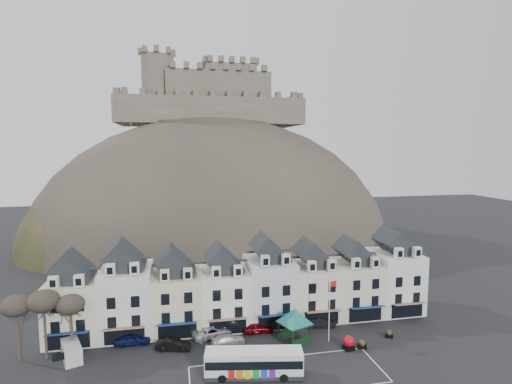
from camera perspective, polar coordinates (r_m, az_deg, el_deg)
ground at (r=48.69m, az=2.44°, el=-25.55°), size 300.00×300.00×0.00m
coach_bay_markings at (r=50.17m, az=4.50°, el=-24.52°), size 22.00×7.50×0.01m
townhouse_terrace at (r=60.53m, az=-1.14°, el=-13.36°), size 54.40×9.35×11.80m
castle_hill at (r=112.57m, az=-5.48°, el=-6.80°), size 100.00×76.00×68.00m
castle at (r=117.37m, az=-6.44°, el=13.43°), size 50.20×22.20×22.00m
tree_left_far at (r=57.19m, az=-31.04°, el=-13.80°), size 3.61×3.61×8.24m
tree_left_mid at (r=56.16m, az=-28.10°, el=-13.63°), size 3.78×3.78×8.64m
tree_left_near at (r=55.61m, az=-25.00°, el=-14.42°), size 3.43×3.43×7.84m
bus at (r=48.85m, az=-0.31°, el=-23.09°), size 11.26×4.43×3.10m
bus_shelter at (r=55.33m, az=5.54°, el=-17.25°), size 6.78×6.78×4.63m
red_buoy at (r=55.80m, az=13.10°, el=-20.21°), size 1.46×1.46×1.81m
flagpole at (r=55.75m, az=10.51°, el=-15.77°), size 1.15×0.50×8.44m
white_van at (r=57.02m, az=-24.87°, el=-19.95°), size 3.37×4.82×2.02m
planter_west at (r=56.58m, az=14.91°, el=-20.29°), size 1.25×0.89×1.13m
planter_east at (r=60.35m, az=18.47°, el=-18.69°), size 1.16×0.90×1.04m
car_navy at (r=58.05m, az=-17.21°, el=-19.38°), size 4.62×1.86×1.57m
car_black at (r=55.54m, az=-11.77°, el=-20.54°), size 4.60×2.45×1.44m
car_silver at (r=57.93m, az=-6.34°, el=-19.21°), size 5.86×3.94×1.51m
car_white at (r=55.93m, az=-4.02°, el=-20.30°), size 4.70×2.49×1.30m
car_maroon at (r=58.79m, az=0.27°, el=-18.80°), size 4.29×1.76×1.46m
car_charcoal at (r=61.16m, az=9.17°, el=-17.85°), size 4.61×2.32×1.45m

